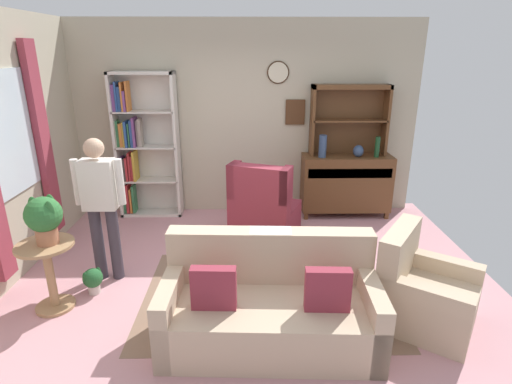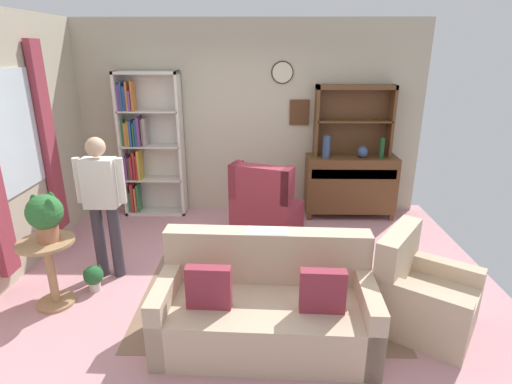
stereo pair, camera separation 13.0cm
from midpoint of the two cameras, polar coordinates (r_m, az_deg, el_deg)
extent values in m
cube|color=#C68C93|center=(4.58, -2.07, -12.26)|extent=(5.40, 4.60, 0.02)
cube|color=#BCB299|center=(6.11, -1.89, 10.02)|extent=(5.00, 0.06, 2.80)
cylinder|color=beige|center=(6.00, 2.46, 16.32)|extent=(0.28, 0.03, 0.28)
torus|color=#382314|center=(6.00, 2.46, 16.32)|extent=(0.31, 0.02, 0.31)
cube|color=#4C2D19|center=(6.07, 4.87, 11.04)|extent=(0.28, 0.03, 0.36)
cube|color=silver|center=(5.07, -31.90, 6.91)|extent=(0.02, 0.90, 1.30)
cube|color=#9E3847|center=(5.58, -28.19, 6.31)|extent=(0.08, 0.24, 2.30)
cube|color=#846651|center=(4.32, 0.60, -14.17)|extent=(2.49, 1.78, 0.01)
cube|color=silver|center=(6.30, -19.30, 5.98)|extent=(0.04, 0.30, 2.10)
cube|color=silver|center=(6.08, -11.55, 6.24)|extent=(0.04, 0.30, 2.10)
cube|color=silver|center=(6.04, -16.39, 15.67)|extent=(0.90, 0.30, 0.04)
cube|color=silver|center=(6.48, -14.69, -2.77)|extent=(0.90, 0.30, 0.04)
cube|color=silver|center=(6.31, -15.19, 6.43)|extent=(0.90, 0.01, 2.10)
cube|color=silver|center=(6.31, -15.09, 1.66)|extent=(0.86, 0.30, 0.02)
cube|color=#337247|center=(6.50, -18.21, -1.34)|extent=(0.04, 0.16, 0.30)
cube|color=#B22D33|center=(6.47, -17.87, -0.78)|extent=(0.04, 0.20, 0.43)
cube|color=#CC7233|center=(6.46, -17.46, -1.05)|extent=(0.03, 0.19, 0.37)
cube|color=#337247|center=(6.45, -17.14, -0.88)|extent=(0.03, 0.17, 0.41)
cube|color=silver|center=(6.18, -15.50, 6.12)|extent=(0.86, 0.30, 0.02)
cube|color=#723F7F|center=(6.34, -18.69, 3.11)|extent=(0.04, 0.21, 0.34)
cube|color=#3F3833|center=(6.33, -18.28, 3.07)|extent=(0.03, 0.20, 0.33)
cube|color=#B22D33|center=(6.32, -17.98, 3.14)|extent=(0.03, 0.22, 0.34)
cube|color=#B22D33|center=(6.30, -17.68, 3.46)|extent=(0.03, 0.18, 0.42)
cube|color=#B22D33|center=(6.30, -17.35, 3.24)|extent=(0.03, 0.18, 0.36)
cube|color=gold|center=(6.28, -17.02, 3.57)|extent=(0.03, 0.24, 0.44)
cube|color=silver|center=(6.09, -15.92, 10.75)|extent=(0.86, 0.30, 0.02)
cube|color=#337247|center=(6.23, -19.23, 7.71)|extent=(0.04, 0.11, 0.37)
cube|color=#CC7233|center=(6.22, -18.78, 7.55)|extent=(0.04, 0.16, 0.33)
cube|color=gold|center=(6.20, -18.42, 7.67)|extent=(0.02, 0.19, 0.36)
cube|color=#284C8C|center=(6.19, -18.09, 7.74)|extent=(0.03, 0.24, 0.37)
cube|color=#337247|center=(6.18, -17.74, 7.61)|extent=(0.02, 0.20, 0.33)
cube|color=#284C8C|center=(6.17, -17.41, 7.83)|extent=(0.04, 0.20, 0.38)
cube|color=#723F7F|center=(6.15, -17.09, 8.02)|extent=(0.03, 0.24, 0.42)
cube|color=gray|center=(6.15, -16.74, 7.83)|extent=(0.03, 0.11, 0.37)
cube|color=gray|center=(6.14, -16.40, 7.95)|extent=(0.04, 0.15, 0.40)
cube|color=#723F7F|center=(6.16, -19.71, 12.26)|extent=(0.04, 0.17, 0.36)
cube|color=#284C8C|center=(6.14, -19.36, 12.47)|extent=(0.03, 0.20, 0.40)
cube|color=#284C8C|center=(6.13, -19.00, 12.18)|extent=(0.04, 0.17, 0.33)
cube|color=#CC7233|center=(6.12, -18.63, 12.50)|extent=(0.02, 0.22, 0.40)
cube|color=#723F7F|center=(6.11, -18.29, 11.97)|extent=(0.03, 0.22, 0.28)
cube|color=#CC7233|center=(6.10, -18.02, 12.59)|extent=(0.02, 0.19, 0.41)
cube|color=brown|center=(6.21, 11.82, 1.32)|extent=(1.30, 0.45, 0.82)
cube|color=brown|center=(6.11, 6.37, -3.31)|extent=(0.06, 0.06, 0.10)
cube|color=brown|center=(6.37, 17.15, -3.11)|extent=(0.06, 0.06, 0.10)
cube|color=brown|center=(6.43, 5.99, -2.11)|extent=(0.06, 0.06, 0.10)
cube|color=brown|center=(6.68, 16.27, -1.97)|extent=(0.06, 0.06, 0.10)
cube|color=#492C18|center=(5.95, 12.40, 2.54)|extent=(1.20, 0.01, 0.14)
cube|color=brown|center=(5.98, 7.23, 9.87)|extent=(0.04, 0.26, 1.00)
cube|color=brown|center=(6.22, 17.08, 9.54)|extent=(0.04, 0.26, 1.00)
cube|color=brown|center=(6.02, 12.58, 14.15)|extent=(1.10, 0.26, 0.06)
cube|color=brown|center=(6.08, 12.25, 9.74)|extent=(1.06, 0.26, 0.02)
cube|color=brown|center=(6.20, 12.00, 9.94)|extent=(1.10, 0.01, 1.00)
cylinder|color=#33476B|center=(5.91, 8.66, 6.33)|extent=(0.11, 0.11, 0.32)
ellipsoid|color=#33476B|center=(6.05, 13.49, 5.58)|extent=(0.15, 0.15, 0.17)
cylinder|color=#194223|center=(6.08, 15.97, 6.05)|extent=(0.07, 0.07, 0.30)
cube|color=#C6AD8E|center=(3.63, 0.87, -17.53)|extent=(1.84, 0.93, 0.42)
cube|color=#C6AD8E|center=(3.67, 0.97, -8.82)|extent=(1.81, 0.28, 0.48)
cube|color=#C6AD8E|center=(3.68, -12.68, -15.80)|extent=(0.18, 0.86, 0.60)
cube|color=#C6AD8E|center=(3.67, 14.49, -16.09)|extent=(0.18, 0.86, 0.60)
cube|color=maroon|center=(3.35, -7.06, -13.17)|extent=(0.36, 0.12, 0.36)
cube|color=maroon|center=(3.34, 8.84, -13.34)|extent=(0.36, 0.12, 0.36)
cube|color=white|center=(3.56, 0.99, -5.39)|extent=(0.37, 0.20, 0.00)
cube|color=#C6AD8E|center=(4.12, 21.89, -14.33)|extent=(1.07, 1.06, 0.40)
cube|color=#C6AD8E|center=(3.96, 18.45, -7.99)|extent=(0.58, 0.72, 0.48)
cube|color=#C6AD8E|center=(3.83, 20.98, -15.67)|extent=(0.72, 0.56, 0.55)
cube|color=#C6AD8E|center=(4.34, 22.93, -11.49)|extent=(0.72, 0.56, 0.55)
cube|color=maroon|center=(5.49, 0.70, -4.02)|extent=(1.01, 1.02, 0.42)
cube|color=maroon|center=(5.04, -0.38, 0.18)|extent=(0.80, 0.46, 0.63)
cube|color=maroon|center=(4.95, 3.49, 0.93)|extent=(0.19, 0.30, 0.44)
cube|color=maroon|center=(5.16, -3.78, 1.72)|extent=(0.19, 0.30, 0.44)
cylinder|color=#A87F56|center=(4.32, -28.18, -6.57)|extent=(0.52, 0.52, 0.03)
cylinder|color=#A87F56|center=(4.47, -27.48, -10.56)|extent=(0.08, 0.08, 0.66)
cylinder|color=#A87F56|center=(4.62, -26.87, -13.95)|extent=(0.36, 0.36, 0.03)
cylinder|color=#AD6B4C|center=(4.28, -27.87, -5.41)|extent=(0.19, 0.19, 0.15)
sphere|color=#2D6B33|center=(4.20, -28.32, -2.78)|extent=(0.33, 0.33, 0.33)
ellipsoid|color=#2D6B33|center=(4.09, -27.60, -2.64)|extent=(0.10, 0.06, 0.23)
ellipsoid|color=#2D6B33|center=(4.27, -27.49, -1.74)|extent=(0.10, 0.06, 0.23)
ellipsoid|color=#2D6B33|center=(4.27, -29.37, -2.03)|extent=(0.10, 0.06, 0.23)
cylinder|color=beige|center=(4.67, -22.38, -12.39)|extent=(0.12, 0.12, 0.09)
sphere|color=#235B2D|center=(4.61, -22.58, -11.02)|extent=(0.20, 0.20, 0.20)
ellipsoid|color=#235B2D|center=(4.63, -21.87, -10.46)|extent=(0.06, 0.04, 0.14)
ellipsoid|color=#235B2D|center=(4.58, -23.45, -11.00)|extent=(0.06, 0.04, 0.14)
cylinder|color=#38333D|center=(4.77, -21.88, -6.70)|extent=(0.12, 0.12, 0.82)
cylinder|color=#38333D|center=(4.71, -19.83, -6.78)|extent=(0.12, 0.12, 0.82)
cube|color=silver|center=(4.50, -21.87, 0.98)|extent=(0.34, 0.20, 0.52)
sphere|color=tan|center=(4.40, -22.48, 5.67)|extent=(0.20, 0.20, 0.20)
cylinder|color=silver|center=(4.57, -24.48, 1.26)|extent=(0.08, 0.08, 0.48)
cylinder|color=silver|center=(4.41, -19.25, 1.32)|extent=(0.08, 0.08, 0.48)
cube|color=brown|center=(4.31, 3.48, -8.13)|extent=(0.80, 0.50, 0.03)
cube|color=brown|center=(4.21, -1.50, -12.11)|extent=(0.05, 0.05, 0.39)
cube|color=brown|center=(4.26, 8.72, -11.88)|extent=(0.05, 0.05, 0.39)
cube|color=brown|center=(4.59, -1.45, -9.24)|extent=(0.05, 0.05, 0.39)
cube|color=brown|center=(4.64, 7.84, -9.08)|extent=(0.05, 0.05, 0.39)
cube|color=#3F3833|center=(4.34, 5.10, -7.48)|extent=(0.15, 0.14, 0.03)
cube|color=#284C8C|center=(4.34, 5.29, -7.10)|extent=(0.18, 0.12, 0.02)
cube|color=#3F3833|center=(4.32, 5.15, -6.87)|extent=(0.18, 0.15, 0.02)
cube|color=#337247|center=(4.31, 5.27, -6.58)|extent=(0.22, 0.14, 0.03)
camera|label=1|loc=(0.06, -90.85, -0.30)|focal=28.68mm
camera|label=2|loc=(0.06, 89.15, 0.30)|focal=28.68mm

